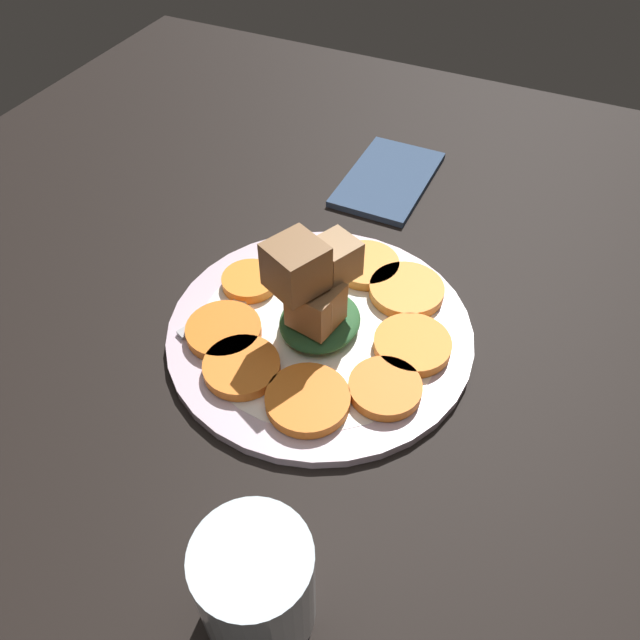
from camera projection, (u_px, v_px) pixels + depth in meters
table_slab at (320, 341)px, 61.80cm from camera, size 120.00×120.00×2.00cm
plate at (320, 331)px, 60.69cm from camera, size 29.57×29.57×1.05cm
carrot_slice_0 at (407, 290)px, 63.03cm from camera, size 7.57×7.57×1.07cm
carrot_slice_1 at (366, 265)px, 65.65cm from camera, size 6.96×6.96×1.07cm
carrot_slice_2 at (301, 262)px, 65.97cm from camera, size 6.79×6.79×1.07cm
carrot_slice_3 at (250, 281)px, 63.96cm from camera, size 5.75×5.75×1.07cm
carrot_slice_4 at (224, 331)px, 59.23cm from camera, size 7.20×7.20×1.07cm
carrot_slice_5 at (242, 367)px, 56.18cm from camera, size 7.01×7.01×1.07cm
carrot_slice_6 at (308, 400)px, 53.71cm from camera, size 7.41×7.41×1.07cm
carrot_slice_7 at (385, 388)px, 54.57cm from camera, size 6.51×6.51×1.07cm
carrot_slice_8 at (412, 345)px, 58.02cm from camera, size 7.26×7.26×1.07cm
center_pile at (316, 294)px, 57.23cm from camera, size 9.23×8.36×10.84cm
fork at (259, 291)px, 63.38cm from camera, size 16.91×9.01×0.40cm
water_glass at (256, 586)px, 39.96cm from camera, size 7.65×7.65×9.32cm
napkin at (388, 179)px, 78.66cm from camera, size 16.38×9.83×0.80cm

